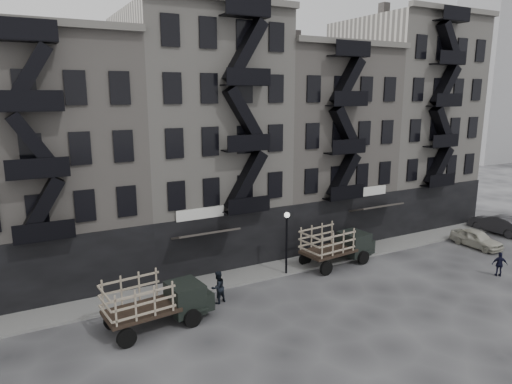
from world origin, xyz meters
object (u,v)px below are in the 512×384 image
stake_truck_east (337,242)px  car_east (476,239)px  stake_truck_west (156,298)px  pedestrian_mid (218,287)px  policeman (500,264)px  car_far (498,224)px

stake_truck_east → car_east: bearing=-16.7°
stake_truck_west → pedestrian_mid: size_ratio=2.99×
car_east → stake_truck_east: bearing=168.9°
stake_truck_west → car_east: size_ratio=1.42×
car_east → policeman: bearing=-130.7°
stake_truck_east → policeman: 10.51m
stake_truck_east → car_far: (16.71, -0.75, -0.82)m
pedestrian_mid → policeman: (17.72, -5.19, -0.14)m
stake_truck_west → pedestrian_mid: bearing=9.1°
car_far → stake_truck_west: bearing=0.9°
car_east → policeman: size_ratio=2.47×
stake_truck_east → car_east: stake_truck_east is taller
policeman → stake_truck_east: bearing=-1.0°
stake_truck_west → policeman: stake_truck_west is taller
car_east → stake_truck_west: bearing=-179.5°
car_east → car_far: size_ratio=0.84×
stake_truck_east → car_east: (11.84, -2.27, -0.93)m
stake_truck_east → pedestrian_mid: stake_truck_east is taller
car_far → policeman: policeman is taller
policeman → car_east: bearing=-91.3°
car_far → pedestrian_mid: 26.44m
stake_truck_west → car_far: (30.29, 1.85, -0.79)m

